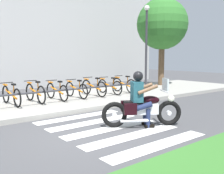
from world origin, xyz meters
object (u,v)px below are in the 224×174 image
object	(u,v)px
bicycle_1	(11,95)
bicycle_4	(76,90)
bicycle_3	(57,91)
bicycle_6	(109,86)
bicycle_5	(94,88)
tree_near_rack	(162,25)
street_lamp	(146,40)
motorcycle	(143,109)
bicycle_2	(35,93)
bicycle_7	(124,85)
rider	(140,95)
bike_rack	(74,90)

from	to	relation	value
bicycle_1	bicycle_4	size ratio (longest dim) A/B	1.08
bicycle_3	bicycle_6	distance (m)	2.58
bicycle_5	tree_near_rack	world-z (taller)	tree_near_rack
bicycle_5	street_lamp	world-z (taller)	street_lamp
bicycle_4	bicycle_6	distance (m)	1.72
motorcycle	bicycle_2	world-z (taller)	motorcycle
bicycle_6	bicycle_7	xyz separation A→B (m)	(0.86, -0.00, 0.01)
motorcycle	rider	bearing A→B (deg)	147.40
bicycle_5	bike_rack	world-z (taller)	bicycle_5
rider	tree_near_rack	xyz separation A→B (m)	(6.99, 5.31, 2.82)
bicycle_4	bicycle_5	bearing A→B (deg)	-0.04
bicycle_5	bike_rack	size ratio (longest dim) A/B	0.26
bicycle_3	bicycle_5	size ratio (longest dim) A/B	0.95
bicycle_6	bicycle_2	bearing A→B (deg)	-179.99
rider	tree_near_rack	distance (m)	9.21
motorcycle	bicycle_6	size ratio (longest dim) A/B	1.16
bicycle_1	bike_rack	world-z (taller)	bicycle_1
bicycle_5	bicycle_7	world-z (taller)	bicycle_5
bicycle_5	street_lamp	size ratio (longest dim) A/B	0.39
bicycle_3	bicycle_2	bearing A→B (deg)	-179.95
bicycle_2	bike_rack	bearing A→B (deg)	-23.25
bicycle_2	bicycle_5	xyz separation A→B (m)	(2.58, 0.00, -0.00)
street_lamp	bicycle_6	bearing A→B (deg)	-168.10
tree_near_rack	rider	bearing A→B (deg)	-142.79
bicycle_3	street_lamp	world-z (taller)	street_lamp
rider	bike_rack	size ratio (longest dim) A/B	0.22
bike_rack	bicycle_2	bearing A→B (deg)	156.75
motorcycle	bicycle_6	distance (m)	4.88
bicycle_2	tree_near_rack	xyz separation A→B (m)	(8.09, 1.02, 3.14)
bicycle_3	bicycle_4	bearing A→B (deg)	0.01
bicycle_4	bike_rack	bearing A→B (deg)	-127.74
bicycle_3	bicycle_5	distance (m)	1.72
bike_rack	street_lamp	world-z (taller)	street_lamp
bicycle_2	bicycle_6	world-z (taller)	bicycle_2
bicycle_3	bicycle_7	bearing A→B (deg)	-0.01
motorcycle	bike_rack	distance (m)	3.77
motorcycle	rider	xyz separation A→B (m)	(-0.06, 0.04, 0.37)
bicycle_1	bicycle_6	bearing A→B (deg)	-0.00
bicycle_1	street_lamp	bearing A→B (deg)	4.91
motorcycle	bicycle_6	bearing A→B (deg)	62.31
bicycle_2	bicycle_5	world-z (taller)	bicycle_2
motorcycle	rider	distance (m)	0.38
bicycle_3	bicycle_4	world-z (taller)	bicycle_3
street_lamp	bicycle_7	bearing A→B (deg)	-163.44
bike_rack	street_lamp	xyz separation A→B (m)	(5.10, 1.18, 2.12)
rider	bicycle_4	bearing A→B (deg)	81.82
bicycle_5	street_lamp	distance (m)	4.44
bicycle_1	bicycle_5	xyz separation A→B (m)	(3.44, -0.00, 0.01)
bicycle_4	tree_near_rack	world-z (taller)	tree_near_rack
rider	bicycle_4	world-z (taller)	rider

